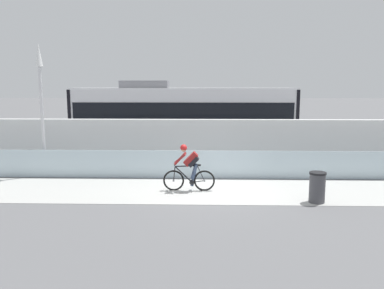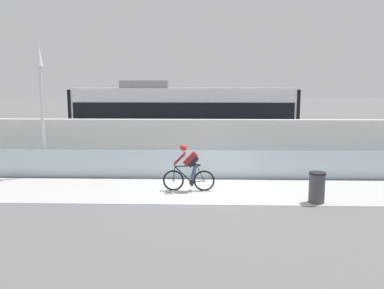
% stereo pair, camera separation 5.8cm
% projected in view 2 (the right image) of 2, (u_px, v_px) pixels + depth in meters
% --- Properties ---
extents(ground_plane, '(200.00, 200.00, 0.00)m').
position_uv_depth(ground_plane, '(209.00, 191.00, 13.32)').
color(ground_plane, slate).
extents(bike_path_deck, '(32.00, 3.20, 0.01)m').
position_uv_depth(bike_path_deck, '(209.00, 191.00, 13.32)').
color(bike_path_deck, beige).
rests_on(bike_path_deck, ground).
extents(glass_parapet, '(32.00, 0.05, 1.09)m').
position_uv_depth(glass_parapet, '(209.00, 165.00, 15.06)').
color(glass_parapet, silver).
rests_on(glass_parapet, ground).
extents(concrete_barrier_wall, '(32.00, 0.36, 2.14)m').
position_uv_depth(concrete_barrier_wall, '(208.00, 144.00, 16.76)').
color(concrete_barrier_wall, white).
rests_on(concrete_barrier_wall, ground).
extents(tram_rail_near, '(32.00, 0.08, 0.01)m').
position_uv_depth(tram_rail_near, '(208.00, 158.00, 19.38)').
color(tram_rail_near, '#595654').
rests_on(tram_rail_near, ground).
extents(tram_rail_far, '(32.00, 0.08, 0.01)m').
position_uv_depth(tram_rail_far, '(208.00, 153.00, 20.80)').
color(tram_rail_far, '#595654').
rests_on(tram_rail_far, ground).
extents(tram, '(11.06, 2.54, 3.81)m').
position_uv_depth(tram, '(184.00, 119.00, 19.84)').
color(tram, silver).
rests_on(tram, ground).
extents(cyclist_on_bike, '(1.77, 0.58, 1.61)m').
position_uv_depth(cyclist_on_bike, '(189.00, 168.00, 13.22)').
color(cyclist_on_bike, black).
rests_on(cyclist_on_bike, ground).
extents(lamp_post_antenna, '(0.28, 0.28, 5.20)m').
position_uv_depth(lamp_post_antenna, '(41.00, 93.00, 15.15)').
color(lamp_post_antenna, gray).
rests_on(lamp_post_antenna, ground).
extents(trash_bin, '(0.51, 0.51, 0.96)m').
position_uv_depth(trash_bin, '(317.00, 188.00, 11.91)').
color(trash_bin, '#47474C').
rests_on(trash_bin, ground).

